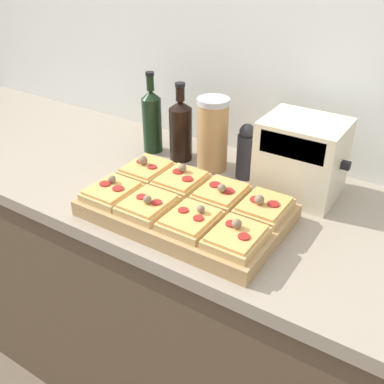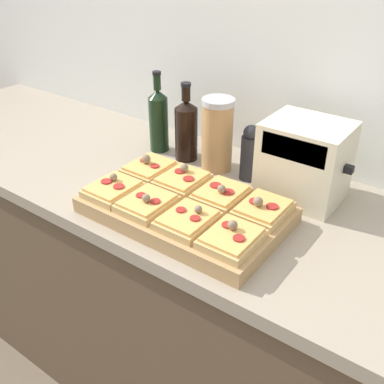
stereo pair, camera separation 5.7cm
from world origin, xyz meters
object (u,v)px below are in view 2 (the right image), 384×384
object	(u,v)px
wine_bottle	(186,129)
grain_jar_tall	(217,135)
pepper_mill	(250,153)
toaster_oven	(304,161)
olive_oil_bottle	(159,119)
cutting_board	(185,210)

from	to	relation	value
wine_bottle	grain_jar_tall	world-z (taller)	wine_bottle
pepper_mill	toaster_oven	world-z (taller)	toaster_oven
wine_bottle	pepper_mill	size ratio (longest dim) A/B	1.47
wine_bottle	toaster_oven	distance (m)	0.41
olive_oil_bottle	grain_jar_tall	size ratio (longest dim) A/B	1.18
wine_bottle	pepper_mill	xyz separation A→B (m)	(0.24, -0.00, -0.02)
olive_oil_bottle	wine_bottle	world-z (taller)	olive_oil_bottle
cutting_board	grain_jar_tall	bearing A→B (deg)	107.26
wine_bottle	grain_jar_tall	xyz separation A→B (m)	(0.12, -0.00, 0.01)
wine_bottle	grain_jar_tall	distance (m)	0.12
grain_jar_tall	toaster_oven	world-z (taller)	grain_jar_tall
cutting_board	toaster_oven	xyz separation A→B (m)	(0.20, 0.29, 0.09)
grain_jar_tall	pepper_mill	distance (m)	0.12
cutting_board	olive_oil_bottle	size ratio (longest dim) A/B	1.91
olive_oil_bottle	wine_bottle	distance (m)	0.12
toaster_oven	cutting_board	bearing A→B (deg)	-125.42
wine_bottle	toaster_oven	xyz separation A→B (m)	(0.41, -0.00, 0.01)
wine_bottle	olive_oil_bottle	bearing A→B (deg)	-180.00
pepper_mill	grain_jar_tall	bearing A→B (deg)	180.00
wine_bottle	grain_jar_tall	bearing A→B (deg)	-0.00
toaster_oven	wine_bottle	bearing A→B (deg)	179.88
olive_oil_bottle	toaster_oven	world-z (taller)	olive_oil_bottle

